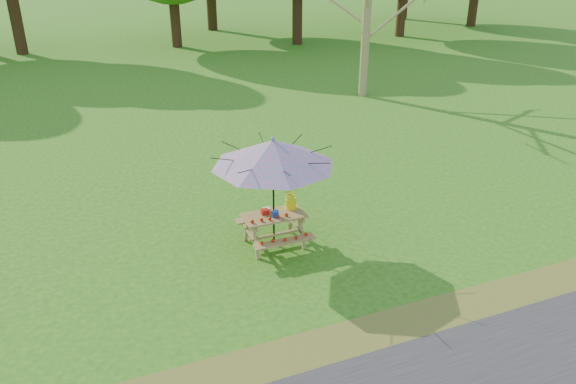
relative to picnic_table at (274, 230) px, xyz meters
name	(u,v)px	position (x,y,z in m)	size (l,w,h in m)	color
ground	(247,265)	(-0.73, -0.50, -0.33)	(120.00, 120.00, 0.00)	#2B6A14
drygrass_strip	(310,360)	(-0.73, -3.30, -0.32)	(120.00, 1.20, 0.01)	olive
picnic_table	(274,230)	(0.00, 0.00, 0.00)	(1.20, 1.32, 0.67)	olive
patio_umbrella	(273,153)	(0.00, 0.00, 1.62)	(2.59, 2.59, 2.27)	black
produce_bins	(270,212)	(-0.07, 0.03, 0.40)	(0.28, 0.43, 0.13)	red
tomatoes_row	(270,218)	(-0.15, -0.18, 0.38)	(0.77, 0.13, 0.07)	red
flower_bucket	(291,197)	(0.41, 0.13, 0.60)	(0.31, 0.27, 0.48)	#FFF90D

